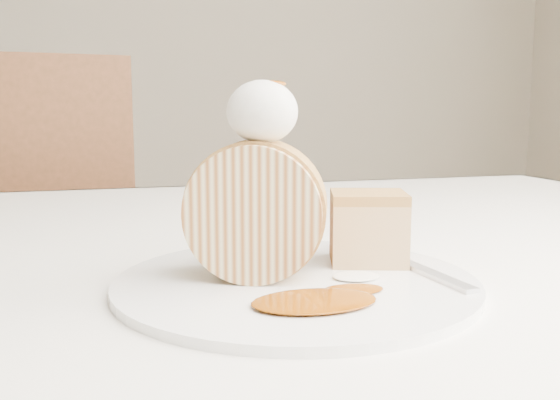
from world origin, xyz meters
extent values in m
cube|color=silver|center=(0.00, 3.00, 1.40)|extent=(5.00, 0.10, 2.80)
cube|color=white|center=(0.00, 0.20, 0.73)|extent=(1.40, 0.90, 0.04)
cube|color=white|center=(0.00, 0.65, 0.61)|extent=(1.40, 0.01, 0.28)
cylinder|color=brown|center=(0.62, 0.57, 0.35)|extent=(0.06, 0.06, 0.71)
cube|color=brown|center=(-0.35, 1.04, 0.48)|extent=(0.53, 0.53, 0.04)
cube|color=brown|center=(-0.33, 0.83, 0.75)|extent=(0.47, 0.11, 0.49)
cylinder|color=brown|center=(-0.18, 1.27, 0.23)|extent=(0.04, 0.04, 0.46)
cylinder|color=white|center=(-0.01, -0.02, 0.75)|extent=(0.36, 0.36, 0.01)
cylinder|color=beige|center=(-0.03, -0.01, 0.81)|extent=(0.12, 0.09, 0.11)
cube|color=#BB8D46|center=(0.07, 0.01, 0.78)|extent=(0.08, 0.07, 0.05)
ellipsoid|color=white|center=(-0.03, -0.01, 0.89)|extent=(0.05, 0.05, 0.05)
ellipsoid|color=#7E3805|center=(-0.02, -0.01, 0.91)|extent=(0.03, 0.02, 0.01)
cube|color=silver|center=(0.10, -0.03, 0.76)|extent=(0.04, 0.17, 0.00)
camera|label=1|loc=(-0.15, -0.47, 0.89)|focal=40.00mm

